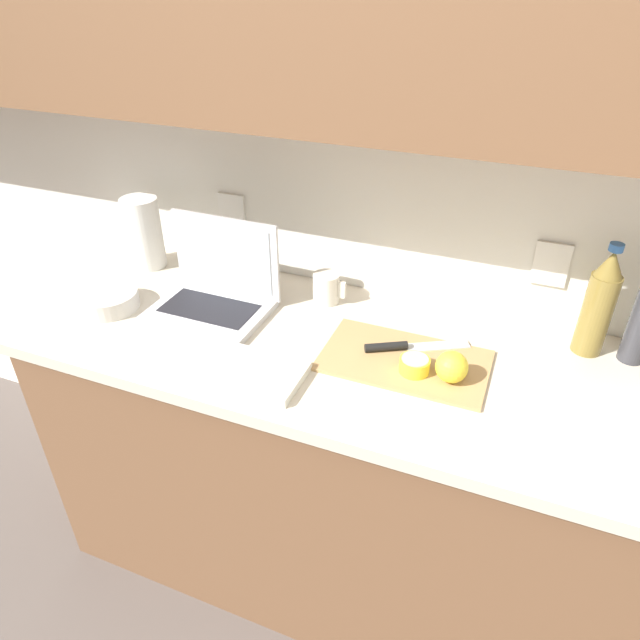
{
  "coord_description": "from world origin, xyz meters",
  "views": [
    {
      "loc": [
        0.12,
        -1.14,
        1.76
      ],
      "look_at": [
        -0.34,
        -0.01,
        0.98
      ],
      "focal_mm": 32.0,
      "sensor_mm": 36.0,
      "label": 1
    }
  ],
  "objects_px": {
    "knife": "(399,346)",
    "lemon_half_cut": "(414,365)",
    "paper_towel_roll": "(144,233)",
    "laptop": "(216,289)",
    "bowl_white": "(108,300)",
    "bottle_oil_tall": "(599,304)",
    "measuring_cup": "(327,288)",
    "lemon_whole_beside": "(452,367)",
    "cutting_board": "(404,360)"
  },
  "relations": [
    {
      "from": "laptop",
      "to": "paper_towel_roll",
      "type": "distance_m",
      "value": 0.38
    },
    {
      "from": "bottle_oil_tall",
      "to": "measuring_cup",
      "type": "height_order",
      "value": "bottle_oil_tall"
    },
    {
      "from": "bottle_oil_tall",
      "to": "bowl_white",
      "type": "relative_size",
      "value": 1.73
    },
    {
      "from": "cutting_board",
      "to": "lemon_half_cut",
      "type": "relative_size",
      "value": 5.6
    },
    {
      "from": "lemon_whole_beside",
      "to": "bottle_oil_tall",
      "type": "xyz_separation_m",
      "value": [
        0.3,
        0.26,
        0.09
      ]
    },
    {
      "from": "lemon_half_cut",
      "to": "paper_towel_roll",
      "type": "relative_size",
      "value": 0.32
    },
    {
      "from": "lemon_whole_beside",
      "to": "bottle_oil_tall",
      "type": "relative_size",
      "value": 0.26
    },
    {
      "from": "knife",
      "to": "bottle_oil_tall",
      "type": "bearing_deg",
      "value": -6.37
    },
    {
      "from": "laptop",
      "to": "knife",
      "type": "bearing_deg",
      "value": -1.78
    },
    {
      "from": "knife",
      "to": "bottle_oil_tall",
      "type": "distance_m",
      "value": 0.5
    },
    {
      "from": "laptop",
      "to": "bottle_oil_tall",
      "type": "distance_m",
      "value": 1.01
    },
    {
      "from": "bottle_oil_tall",
      "to": "paper_towel_roll",
      "type": "xyz_separation_m",
      "value": [
        -1.34,
        -0.02,
        -0.02
      ]
    },
    {
      "from": "knife",
      "to": "lemon_whole_beside",
      "type": "relative_size",
      "value": 3.28
    },
    {
      "from": "laptop",
      "to": "measuring_cup",
      "type": "xyz_separation_m",
      "value": [
        0.28,
        0.15,
        -0.02
      ]
    },
    {
      "from": "knife",
      "to": "lemon_half_cut",
      "type": "xyz_separation_m",
      "value": [
        0.06,
        -0.08,
        0.01
      ]
    },
    {
      "from": "knife",
      "to": "cutting_board",
      "type": "bearing_deg",
      "value": -85.2
    },
    {
      "from": "laptop",
      "to": "lemon_whole_beside",
      "type": "relative_size",
      "value": 4.32
    },
    {
      "from": "knife",
      "to": "lemon_whole_beside",
      "type": "distance_m",
      "value": 0.17
    },
    {
      "from": "knife",
      "to": "lemon_half_cut",
      "type": "bearing_deg",
      "value": -81.83
    },
    {
      "from": "knife",
      "to": "bowl_white",
      "type": "relative_size",
      "value": 1.45
    },
    {
      "from": "cutting_board",
      "to": "paper_towel_roll",
      "type": "relative_size",
      "value": 1.82
    },
    {
      "from": "bottle_oil_tall",
      "to": "measuring_cup",
      "type": "xyz_separation_m",
      "value": [
        -0.71,
        -0.02,
        -0.09
      ]
    },
    {
      "from": "lemon_half_cut",
      "to": "lemon_whole_beside",
      "type": "distance_m",
      "value": 0.09
    },
    {
      "from": "cutting_board",
      "to": "lemon_whole_beside",
      "type": "xyz_separation_m",
      "value": [
        0.12,
        -0.04,
        0.04
      ]
    },
    {
      "from": "paper_towel_roll",
      "to": "measuring_cup",
      "type": "bearing_deg",
      "value": 0.0
    },
    {
      "from": "cutting_board",
      "to": "knife",
      "type": "bearing_deg",
      "value": 124.03
    },
    {
      "from": "bowl_white",
      "to": "lemon_half_cut",
      "type": "bearing_deg",
      "value": 1.56
    },
    {
      "from": "cutting_board",
      "to": "paper_towel_roll",
      "type": "height_order",
      "value": "paper_towel_roll"
    },
    {
      "from": "knife",
      "to": "lemon_whole_beside",
      "type": "height_order",
      "value": "lemon_whole_beside"
    },
    {
      "from": "bowl_white",
      "to": "paper_towel_roll",
      "type": "distance_m",
      "value": 0.29
    },
    {
      "from": "bowl_white",
      "to": "bottle_oil_tall",
      "type": "bearing_deg",
      "value": 12.66
    },
    {
      "from": "lemon_whole_beside",
      "to": "bottle_oil_tall",
      "type": "bearing_deg",
      "value": 41.4
    },
    {
      "from": "knife",
      "to": "bowl_white",
      "type": "bearing_deg",
      "value": 157.61
    },
    {
      "from": "lemon_half_cut",
      "to": "bottle_oil_tall",
      "type": "distance_m",
      "value": 0.48
    },
    {
      "from": "laptop",
      "to": "knife",
      "type": "height_order",
      "value": "laptop"
    },
    {
      "from": "laptop",
      "to": "bottle_oil_tall",
      "type": "xyz_separation_m",
      "value": [
        0.99,
        0.17,
        0.08
      ]
    },
    {
      "from": "cutting_board",
      "to": "measuring_cup",
      "type": "relative_size",
      "value": 4.24
    },
    {
      "from": "measuring_cup",
      "to": "paper_towel_roll",
      "type": "bearing_deg",
      "value": -180.0
    },
    {
      "from": "cutting_board",
      "to": "paper_towel_roll",
      "type": "distance_m",
      "value": 0.95
    },
    {
      "from": "measuring_cup",
      "to": "lemon_whole_beside",
      "type": "bearing_deg",
      "value": -30.75
    },
    {
      "from": "lemon_half_cut",
      "to": "bowl_white",
      "type": "xyz_separation_m",
      "value": [
        -0.89,
        -0.02,
        -0.0
      ]
    },
    {
      "from": "cutting_board",
      "to": "paper_towel_roll",
      "type": "xyz_separation_m",
      "value": [
        -0.92,
        0.2,
        0.11
      ]
    },
    {
      "from": "measuring_cup",
      "to": "laptop",
      "type": "bearing_deg",
      "value": -152.23
    },
    {
      "from": "cutting_board",
      "to": "bottle_oil_tall",
      "type": "height_order",
      "value": "bottle_oil_tall"
    },
    {
      "from": "knife",
      "to": "bowl_white",
      "type": "distance_m",
      "value": 0.84
    },
    {
      "from": "measuring_cup",
      "to": "bowl_white",
      "type": "height_order",
      "value": "measuring_cup"
    },
    {
      "from": "measuring_cup",
      "to": "paper_towel_roll",
      "type": "height_order",
      "value": "paper_towel_roll"
    },
    {
      "from": "lemon_whole_beside",
      "to": "paper_towel_roll",
      "type": "distance_m",
      "value": 1.07
    },
    {
      "from": "paper_towel_roll",
      "to": "knife",
      "type": "bearing_deg",
      "value": -10.67
    },
    {
      "from": "measuring_cup",
      "to": "paper_towel_roll",
      "type": "distance_m",
      "value": 0.63
    }
  ]
}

